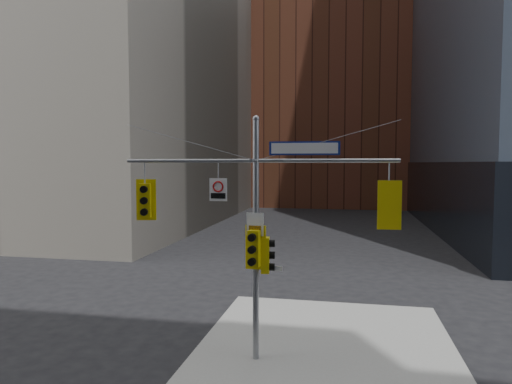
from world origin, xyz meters
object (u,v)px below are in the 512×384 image
at_px(regulatory_sign_arm, 218,189).
at_px(traffic_light_pole_front, 254,248).
at_px(traffic_light_pole_side, 267,255).
at_px(traffic_light_east_arm, 389,204).
at_px(street_sign_blade, 304,148).
at_px(signal_assembly, 256,215).
at_px(traffic_light_west_arm, 145,200).

bearing_deg(regulatory_sign_arm, traffic_light_pole_front, -9.69).
distance_m(traffic_light_pole_side, traffic_light_pole_front, 0.49).
bearing_deg(traffic_light_east_arm, street_sign_blade, -2.59).
bearing_deg(signal_assembly, traffic_light_west_arm, 179.78).
xyz_separation_m(traffic_light_pole_side, street_sign_blade, (1.07, -0.01, 3.09)).
height_order(traffic_light_west_arm, traffic_light_east_arm, traffic_light_east_arm).
xyz_separation_m(traffic_light_east_arm, traffic_light_pole_front, (-3.71, -0.27, -1.31)).
bearing_deg(regulatory_sign_arm, signal_assembly, 3.70).
xyz_separation_m(traffic_light_east_arm, traffic_light_pole_side, (-3.39, 0.01, -1.54)).
bearing_deg(traffic_light_pole_side, traffic_light_pole_front, 124.32).
bearing_deg(traffic_light_pole_front, traffic_light_pole_side, 46.09).
bearing_deg(traffic_light_east_arm, traffic_light_pole_front, 1.60).
height_order(street_sign_blade, regulatory_sign_arm, street_sign_blade).
bearing_deg(traffic_light_pole_front, regulatory_sign_arm, 172.93).
xyz_separation_m(signal_assembly, regulatory_sign_arm, (-1.13, -0.02, 0.75)).
relative_size(traffic_light_pole_side, regulatory_sign_arm, 1.54).
bearing_deg(traffic_light_pole_side, regulatory_sign_arm, 84.79).
bearing_deg(traffic_light_east_arm, regulatory_sign_arm, -2.27).
bearing_deg(traffic_light_west_arm, street_sign_blade, -14.48).
bearing_deg(traffic_light_pole_front, signal_assembly, 95.41).
height_order(traffic_light_east_arm, traffic_light_pole_front, traffic_light_east_arm).
distance_m(signal_assembly, traffic_light_west_arm, 3.47).
height_order(traffic_light_east_arm, traffic_light_pole_side, traffic_light_east_arm).
height_order(traffic_light_east_arm, regulatory_sign_arm, regulatory_sign_arm).
distance_m(traffic_light_west_arm, traffic_light_pole_front, 3.70).
height_order(traffic_light_pole_side, regulatory_sign_arm, regulatory_sign_arm).
relative_size(traffic_light_west_arm, regulatory_sign_arm, 1.89).
distance_m(traffic_light_east_arm, street_sign_blade, 2.79).
bearing_deg(traffic_light_pole_front, street_sign_blade, 16.25).
relative_size(signal_assembly, traffic_light_pole_side, 7.70).
bearing_deg(traffic_light_west_arm, traffic_light_pole_side, -14.38).
distance_m(traffic_light_pole_side, regulatory_sign_arm, 2.40).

